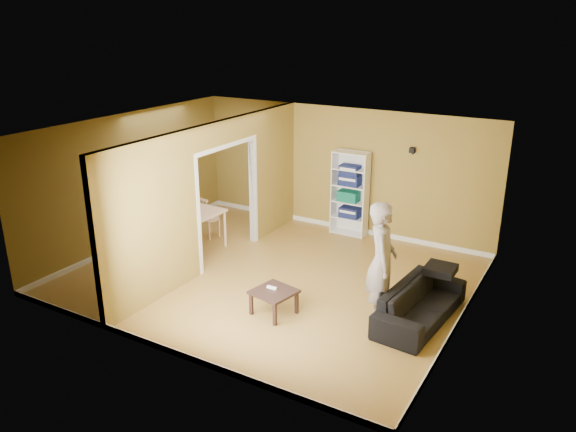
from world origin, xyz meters
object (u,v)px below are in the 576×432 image
(person, at_px, (382,252))
(chair_left, at_px, (160,218))
(chair_far, at_px, (210,217))
(bookshelf, at_px, (351,193))
(dining_table, at_px, (190,213))
(chair_near, at_px, (171,235))
(coffee_table, at_px, (274,294))
(sofa, at_px, (421,298))

(person, bearing_deg, chair_left, 59.81)
(chair_left, relative_size, chair_far, 1.02)
(bookshelf, xyz_separation_m, dining_table, (-2.41, -2.24, -0.18))
(chair_left, bearing_deg, dining_table, 73.39)
(chair_near, bearing_deg, chair_far, 92.72)
(chair_far, bearing_deg, bookshelf, -134.00)
(bookshelf, distance_m, dining_table, 3.30)
(chair_left, distance_m, chair_near, 1.00)
(person, bearing_deg, chair_far, 50.76)
(bookshelf, relative_size, chair_near, 2.02)
(bookshelf, bearing_deg, dining_table, -137.04)
(chair_left, distance_m, chair_far, 1.00)
(chair_near, bearing_deg, bookshelf, 52.52)
(dining_table, bearing_deg, coffee_table, -27.44)
(person, distance_m, bookshelf, 3.52)
(sofa, xyz_separation_m, person, (-0.56, -0.23, 0.71))
(person, height_order, coffee_table, person)
(coffee_table, xyz_separation_m, chair_far, (-2.81, 2.07, 0.10))
(chair_left, bearing_deg, sofa, 69.47)
(person, relative_size, chair_far, 2.49)
(coffee_table, relative_size, dining_table, 0.47)
(coffee_table, height_order, dining_table, dining_table)
(coffee_table, bearing_deg, chair_near, 162.51)
(chair_near, distance_m, chair_far, 1.18)
(sofa, relative_size, coffee_table, 3.26)
(person, distance_m, chair_far, 4.50)
(sofa, xyz_separation_m, dining_table, (-4.81, 0.53, 0.33))
(coffee_table, xyz_separation_m, dining_table, (-2.82, 1.46, 0.36))
(person, distance_m, chair_left, 5.15)
(sofa, bearing_deg, bookshelf, 46.11)
(sofa, bearing_deg, chair_near, 95.81)
(coffee_table, height_order, chair_far, chair_far)
(person, distance_m, chair_near, 4.30)
(coffee_table, relative_size, chair_near, 0.67)
(sofa, distance_m, chair_far, 4.94)
(sofa, xyz_separation_m, chair_left, (-5.62, 0.55, 0.08))
(sofa, height_order, bookshelf, bookshelf)
(coffee_table, xyz_separation_m, chair_left, (-3.63, 1.49, 0.11))
(dining_table, xyz_separation_m, chair_near, (-0.01, -0.57, -0.26))
(dining_table, distance_m, chair_far, 0.66)
(sofa, height_order, coffee_table, sofa)
(sofa, xyz_separation_m, chair_near, (-4.81, -0.04, 0.07))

